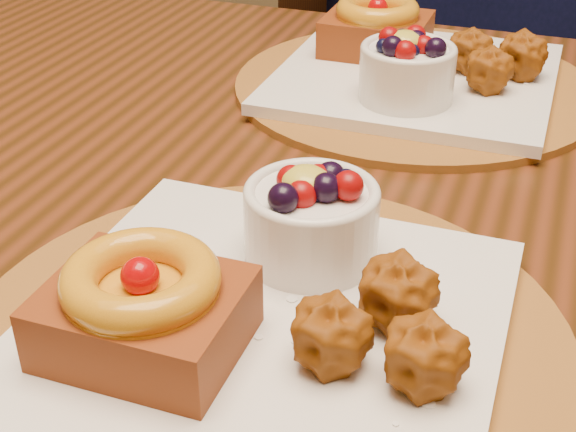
# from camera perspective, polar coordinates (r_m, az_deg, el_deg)

# --- Properties ---
(dining_table) EXTENTS (1.60, 0.90, 0.76)m
(dining_table) POSITION_cam_1_polar(r_m,az_deg,el_deg) (0.72, 4.80, -3.12)
(dining_table) COLOR #351D09
(dining_table) RESTS_ON ground
(place_setting_near) EXTENTS (0.38, 0.38, 0.09)m
(place_setting_near) POSITION_cam_1_polar(r_m,az_deg,el_deg) (0.49, -1.82, -6.48)
(place_setting_near) COLOR brown
(place_setting_near) RESTS_ON dining_table
(place_setting_far) EXTENTS (0.38, 0.38, 0.09)m
(place_setting_far) POSITION_cam_1_polar(r_m,az_deg,el_deg) (0.86, 8.85, 10.36)
(place_setting_far) COLOR brown
(place_setting_far) RESTS_ON dining_table
(chair_far) EXTENTS (0.61, 0.61, 0.99)m
(chair_far) POSITION_cam_1_polar(r_m,az_deg,el_deg) (1.49, 8.56, 9.77)
(chair_far) COLOR black
(chair_far) RESTS_ON ground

